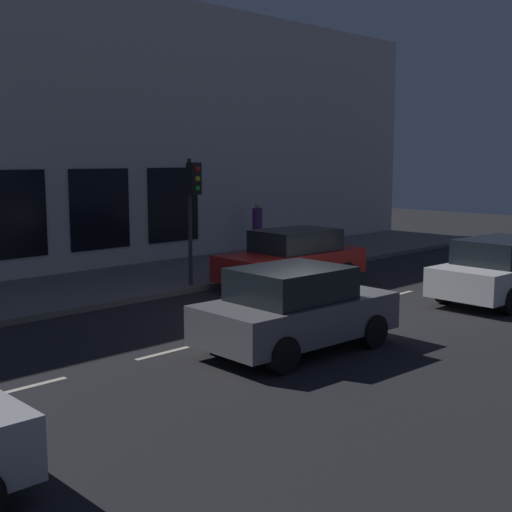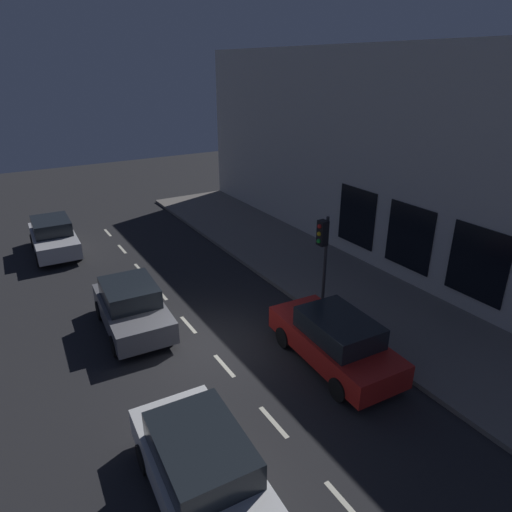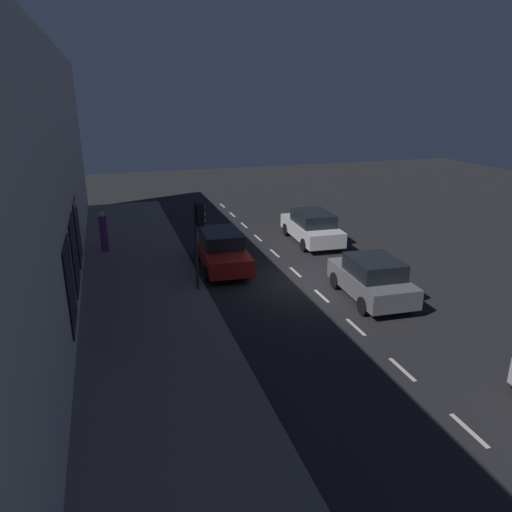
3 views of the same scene
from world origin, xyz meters
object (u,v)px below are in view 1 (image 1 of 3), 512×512
parked_car_3 (292,258)px  pedestrian_0 (257,229)px  parked_car_1 (295,309)px  parked_car_0 (505,270)px  traffic_light (193,193)px

parked_car_3 → pedestrian_0: pedestrian_0 is taller
parked_car_1 → parked_car_3: same height
parked_car_1 → pedestrian_0: pedestrian_0 is taller
parked_car_0 → parked_car_1: 7.10m
pedestrian_0 → parked_car_3: bearing=-129.6°
parked_car_0 → parked_car_3: same height
parked_car_0 → parked_car_1: size_ratio=1.16×
parked_car_1 → parked_car_3: bearing=135.3°
traffic_light → parked_car_0: (-6.52, -4.62, -1.85)m
parked_car_1 → pedestrian_0: (9.16, -8.32, 0.23)m
parked_car_3 → pedestrian_0: (4.77, -3.46, 0.23)m
parked_car_0 → pedestrian_0: (9.91, -1.26, 0.22)m
traffic_light → parked_car_3: 3.34m
traffic_light → parked_car_3: traffic_light is taller
traffic_light → parked_car_3: size_ratio=0.76×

